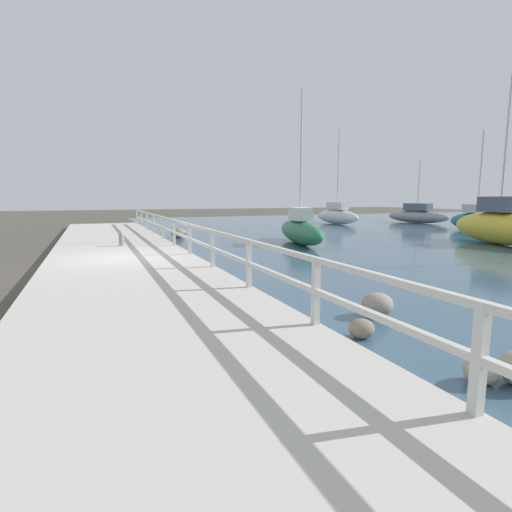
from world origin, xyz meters
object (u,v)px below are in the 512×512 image
(sailboat_white, at_px, (337,215))
(mooring_bollard, at_px, (121,239))
(sailboat_teal, at_px, (477,220))
(sailboat_green, at_px, (300,230))
(sailboat_yellow, at_px, (499,226))
(sailboat_gray, at_px, (417,215))

(sailboat_white, bearing_deg, mooring_bollard, -147.29)
(mooring_bollard, distance_m, sailboat_teal, 21.84)
(mooring_bollard, height_order, sailboat_white, sailboat_white)
(sailboat_white, relative_size, sailboat_teal, 1.20)
(mooring_bollard, xyz_separation_m, sailboat_teal, (21.76, 1.87, 0.17))
(sailboat_green, distance_m, sailboat_teal, 14.00)
(mooring_bollard, bearing_deg, sailboat_teal, 4.91)
(sailboat_yellow, bearing_deg, sailboat_gray, 74.08)
(sailboat_green, bearing_deg, sailboat_teal, 20.59)
(sailboat_green, height_order, sailboat_gray, sailboat_green)
(sailboat_green, bearing_deg, sailboat_gray, 43.13)
(mooring_bollard, height_order, sailboat_gray, sailboat_gray)
(mooring_bollard, xyz_separation_m, sailboat_green, (7.89, -0.04, 0.12))
(sailboat_gray, bearing_deg, mooring_bollard, -168.58)
(sailboat_yellow, relative_size, sailboat_green, 1.09)
(sailboat_gray, bearing_deg, sailboat_teal, -118.80)
(sailboat_yellow, distance_m, sailboat_teal, 7.81)
(sailboat_yellow, height_order, sailboat_white, sailboat_white)
(sailboat_green, height_order, sailboat_white, sailboat_white)
(sailboat_green, bearing_deg, sailboat_yellow, -10.71)
(sailboat_white, height_order, sailboat_teal, sailboat_white)
(sailboat_yellow, height_order, sailboat_gray, sailboat_yellow)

